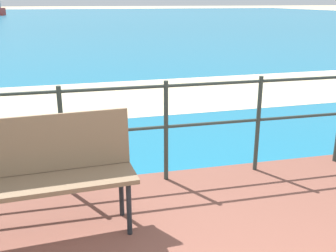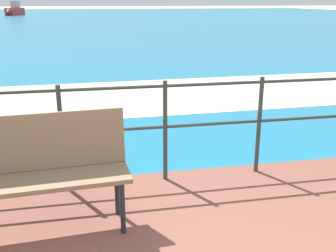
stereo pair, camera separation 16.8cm
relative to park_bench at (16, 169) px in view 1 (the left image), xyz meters
The scene contains 4 objects.
sea_water 38.31m from the park_bench, 88.04° to the left, with size 90.00×90.00×0.01m, color #196B8E.
beach_strip 4.82m from the park_bench, 74.09° to the left, with size 54.00×2.96×0.01m, color beige.
park_bench is the anchor object (origin of this frame).
railing_fence 1.49m from the park_bench, 28.63° to the left, with size 5.94×0.04×1.02m.
Camera 1 is at (-0.86, -1.13, 1.80)m, focal length 42.12 mm.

